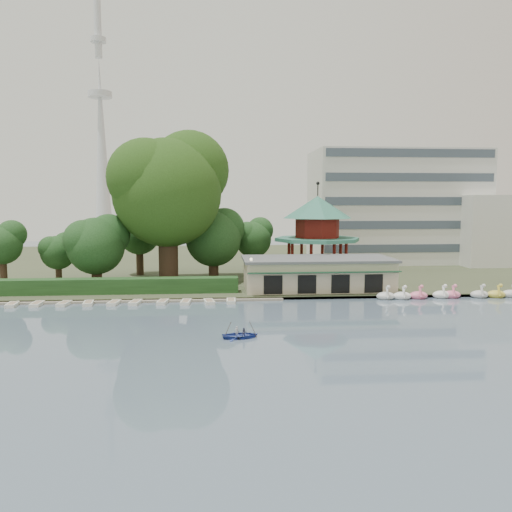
{
  "coord_description": "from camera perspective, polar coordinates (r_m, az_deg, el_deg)",
  "views": [
    {
      "loc": [
        -2.5,
        -39.09,
        11.12
      ],
      "look_at": [
        2.0,
        18.0,
        5.0
      ],
      "focal_mm": 35.0,
      "sensor_mm": 36.0,
      "label": 1
    }
  ],
  "objects": [
    {
      "name": "swan_boats",
      "position": [
        63.74,
        22.78,
        -4.07
      ],
      "size": [
        20.67,
        2.15,
        1.92
      ],
      "color": "silver",
      "rests_on": "ground"
    },
    {
      "name": "ground_plane",
      "position": [
        40.72,
        -0.83,
        -9.75
      ],
      "size": [
        220.0,
        220.0,
        0.0
      ],
      "primitive_type": "plane",
      "color": "slate",
      "rests_on": "ground"
    },
    {
      "name": "rowboat_with_passengers",
      "position": [
        41.72,
        -1.79,
        -8.74
      ],
      "size": [
        4.54,
        3.49,
        2.01
      ],
      "color": "#2A3F96",
      "rests_on": "ground"
    },
    {
      "name": "big_tree",
      "position": [
        67.66,
        -9.95,
        7.98
      ],
      "size": [
        15.75,
        14.68,
        20.51
      ],
      "color": "#3A281C",
      "rests_on": "shore"
    },
    {
      "name": "shore",
      "position": [
        91.78,
        -2.91,
        -0.74
      ],
      "size": [
        220.0,
        70.0,
        0.4
      ],
      "primitive_type": "cube",
      "color": "#424930",
      "rests_on": "ground"
    },
    {
      "name": "hedge",
      "position": [
        61.68,
        -16.17,
        -3.31
      ],
      "size": [
        30.0,
        2.0,
        1.8
      ],
      "primitive_type": "cube",
      "color": "#224A1F",
      "rests_on": "shore"
    },
    {
      "name": "dock",
      "position": [
        58.14,
        -13.88,
        -4.99
      ],
      "size": [
        34.0,
        1.6,
        0.24
      ],
      "primitive_type": "cube",
      "color": "gray",
      "rests_on": "ground"
    },
    {
      "name": "broadcast_tower",
      "position": [
        184.82,
        -17.26,
        12.94
      ],
      "size": [
        8.0,
        8.0,
        96.0
      ],
      "color": "silver",
      "rests_on": "ground"
    },
    {
      "name": "lamp_post",
      "position": [
        58.75,
        -0.56,
        -1.51
      ],
      "size": [
        0.36,
        0.36,
        4.28
      ],
      "color": "black",
      "rests_on": "shore"
    },
    {
      "name": "embankment",
      "position": [
        57.51,
        -1.94,
        -4.9
      ],
      "size": [
        220.0,
        0.6,
        0.3
      ],
      "primitive_type": "cube",
      "color": "gray",
      "rests_on": "ground"
    },
    {
      "name": "moored_rowboats",
      "position": [
        57.17,
        -16.05,
        -5.17
      ],
      "size": [
        27.19,
        2.72,
        0.36
      ],
      "color": "silver",
      "rests_on": "ground"
    },
    {
      "name": "small_trees",
      "position": [
        70.82,
        -11.73,
        2.02
      ],
      "size": [
        38.73,
        16.79,
        10.01
      ],
      "color": "#3A281C",
      "rests_on": "shore"
    },
    {
      "name": "boathouse",
      "position": [
        62.95,
        7.0,
        -1.94
      ],
      "size": [
        18.6,
        9.39,
        3.9
      ],
      "color": "beige",
      "rests_on": "shore"
    },
    {
      "name": "office_building",
      "position": [
        94.86,
        17.32,
        4.99
      ],
      "size": [
        38.0,
        18.0,
        20.0
      ],
      "color": "silver",
      "rests_on": "shore"
    },
    {
      "name": "pavilion",
      "position": [
        72.65,
        7.02,
        3.19
      ],
      "size": [
        12.4,
        12.4,
        13.5
      ],
      "color": "beige",
      "rests_on": "shore"
    }
  ]
}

